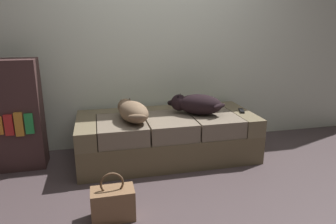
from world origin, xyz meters
name	(u,v)px	position (x,y,z in m)	size (l,w,h in m)	color
ground_plane	(194,204)	(0.00, 0.00, 0.00)	(10.00, 10.00, 0.00)	#4C3E41
back_wall	(156,25)	(0.00, 1.48, 1.40)	(6.40, 0.10, 2.80)	silver
couch	(167,136)	(0.00, 0.96, 0.24)	(1.88, 0.84, 0.48)	brown
dog_tan	(132,111)	(-0.38, 0.84, 0.58)	(0.36, 0.59, 0.20)	#7D634B
dog_dark	(196,104)	(0.31, 0.93, 0.59)	(0.60, 0.47, 0.22)	black
tv_remote	(241,111)	(0.84, 0.90, 0.49)	(0.04, 0.15, 0.02)	black
handbag	(113,203)	(-0.65, -0.04, 0.13)	(0.32, 0.18, 0.38)	#876141
bookshelf	(12,115)	(-1.54, 1.07, 0.55)	(0.56, 0.30, 1.10)	#442B2A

